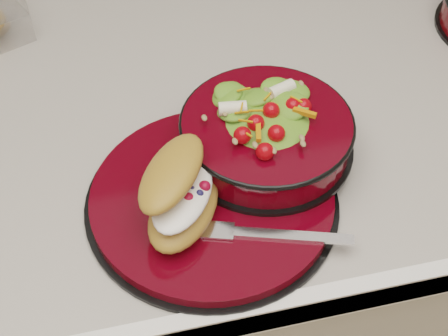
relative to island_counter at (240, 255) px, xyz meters
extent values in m
cube|color=silver|center=(0.00, 0.00, -0.02)|extent=(1.16, 0.66, 0.86)
cube|color=#ADA89E|center=(0.00, 0.00, 0.43)|extent=(1.24, 0.74, 0.04)
cube|color=white|center=(0.00, -0.36, 0.43)|extent=(1.24, 0.02, 0.05)
cylinder|color=black|center=(-0.10, -0.21, 0.45)|extent=(0.32, 0.32, 0.01)
cylinder|color=#4C020A|center=(-0.10, -0.21, 0.46)|extent=(0.30, 0.30, 0.01)
torus|color=black|center=(-0.09, -0.22, 0.46)|extent=(0.17, 0.17, 0.01)
cylinder|color=black|center=(-0.01, -0.15, 0.47)|extent=(0.23, 0.23, 0.01)
cylinder|color=#4C020A|center=(-0.01, -0.15, 0.49)|extent=(0.22, 0.22, 0.04)
torus|color=black|center=(-0.01, -0.15, 0.51)|extent=(0.22, 0.22, 0.01)
ellipsoid|color=#4A7F23|center=(-0.01, -0.15, 0.51)|extent=(0.18, 0.18, 0.07)
sphere|color=red|center=(0.03, -0.15, 0.55)|extent=(0.02, 0.02, 0.02)
sphere|color=red|center=(0.02, -0.11, 0.55)|extent=(0.02, 0.02, 0.02)
sphere|color=red|center=(-0.02, -0.10, 0.55)|extent=(0.02, 0.02, 0.02)
sphere|color=red|center=(-0.05, -0.13, 0.55)|extent=(0.02, 0.02, 0.02)
sphere|color=red|center=(-0.05, -0.16, 0.55)|extent=(0.02, 0.02, 0.02)
sphere|color=red|center=(-0.02, -0.19, 0.55)|extent=(0.02, 0.02, 0.02)
sphere|color=red|center=(0.02, -0.18, 0.55)|extent=(0.02, 0.02, 0.02)
cylinder|color=silver|center=(0.02, -0.10, 0.55)|extent=(0.03, 0.04, 0.02)
cylinder|color=silver|center=(-0.05, -0.13, 0.55)|extent=(0.04, 0.03, 0.02)
cube|color=orange|center=(-0.03, -0.18, 0.55)|extent=(0.03, 0.03, 0.01)
cube|color=orange|center=(0.03, -0.16, 0.55)|extent=(0.03, 0.02, 0.01)
ellipsoid|color=#B98038|center=(-0.14, -0.24, 0.48)|extent=(0.13, 0.15, 0.04)
ellipsoid|color=white|center=(-0.14, -0.24, 0.51)|extent=(0.11, 0.13, 0.02)
ellipsoid|color=#B98038|center=(-0.14, -0.22, 0.53)|extent=(0.12, 0.14, 0.03)
sphere|color=#A60B20|center=(-0.16, -0.24, 0.51)|extent=(0.01, 0.01, 0.01)
sphere|color=#A60B20|center=(-0.13, -0.24, 0.51)|extent=(0.01, 0.01, 0.01)
sphere|color=#A60B20|center=(-0.11, -0.23, 0.51)|extent=(0.01, 0.01, 0.01)
sphere|color=#191947|center=(-0.14, -0.23, 0.51)|extent=(0.01, 0.01, 0.01)
sphere|color=#191947|center=(-0.12, -0.23, 0.51)|extent=(0.01, 0.01, 0.01)
sphere|color=#191947|center=(-0.14, -0.24, 0.51)|extent=(0.01, 0.01, 0.01)
sphere|color=#191947|center=(-0.12, -0.24, 0.51)|extent=(0.01, 0.01, 0.01)
cube|color=silver|center=(-0.02, -0.29, 0.47)|extent=(0.14, 0.06, 0.00)
cube|color=silver|center=(-0.10, -0.26, 0.47)|extent=(0.05, 0.04, 0.00)
camera|label=1|loc=(-0.19, -0.69, 1.06)|focal=50.00mm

